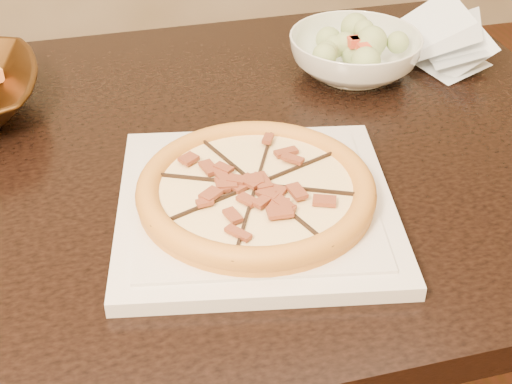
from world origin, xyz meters
TOP-DOWN VIEW (x-y plane):
  - dining_table at (-0.00, 0.14)m, footprint 1.30×0.84m
  - plate at (0.11, -0.01)m, footprint 0.37×0.37m
  - pizza at (0.11, -0.01)m, footprint 0.28×0.28m
  - salad_bowl at (0.35, 0.30)m, footprint 0.25×0.25m
  - salad at (0.35, 0.30)m, footprint 0.11×0.10m
  - cling_film at (0.51, 0.32)m, footprint 0.15×0.13m

SIDE VIEW (x-z plane):
  - dining_table at x=0.00m, z-range 0.26..1.01m
  - plate at x=0.11m, z-range 0.75..0.77m
  - cling_film at x=0.51m, z-range 0.75..0.80m
  - salad_bowl at x=0.35m, z-range 0.75..0.81m
  - pizza at x=0.11m, z-range 0.77..0.80m
  - salad at x=0.35m, z-range 0.81..0.85m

